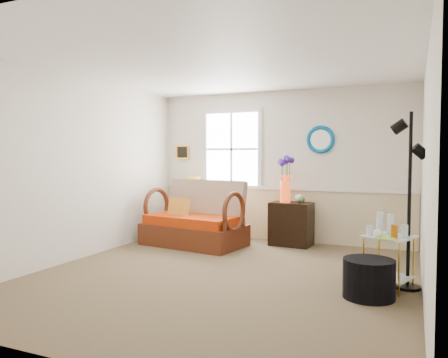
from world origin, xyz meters
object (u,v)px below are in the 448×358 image
at_px(lamp_stand, 194,220).
at_px(side_table, 389,262).
at_px(cabinet, 291,224).
at_px(loveseat, 194,213).
at_px(floor_lamp, 409,201).
at_px(ottoman, 369,279).

relative_size(lamp_stand, side_table, 0.98).
bearing_deg(lamp_stand, cabinet, -4.74).
height_order(loveseat, floor_lamp, floor_lamp).
xyz_separation_m(cabinet, floor_lamp, (1.80, -1.78, 0.62)).
bearing_deg(side_table, floor_lamp, 26.31).
distance_m(loveseat, lamp_stand, 0.92).
relative_size(loveseat, cabinet, 2.29).
bearing_deg(side_table, ottoman, -112.23).
bearing_deg(cabinet, loveseat, -152.67).
distance_m(loveseat, floor_lamp, 3.51).
height_order(side_table, floor_lamp, floor_lamp).
bearing_deg(side_table, cabinet, 130.46).
bearing_deg(loveseat, floor_lamp, -11.12).
bearing_deg(lamp_stand, ottoman, -36.41).
bearing_deg(loveseat, side_table, -13.83).
distance_m(cabinet, side_table, 2.47).
height_order(loveseat, ottoman, loveseat).
height_order(cabinet, floor_lamp, floor_lamp).
height_order(loveseat, lamp_stand, loveseat).
xyz_separation_m(cabinet, side_table, (1.60, -1.88, -0.06)).
bearing_deg(lamp_stand, floor_lamp, -27.69).
distance_m(lamp_stand, side_table, 4.05).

